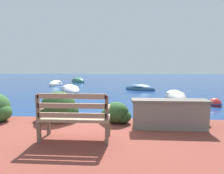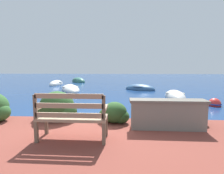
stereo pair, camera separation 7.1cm
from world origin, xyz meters
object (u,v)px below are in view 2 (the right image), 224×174
(rowboat_outer, at_px, (56,84))
(mooring_buoy, at_px, (215,104))
(park_bench, at_px, (72,115))
(rowboat_far, at_px, (140,89))
(rowboat_mid, at_px, (71,89))
(rowboat_nearest, at_px, (175,97))
(rowboat_distant, at_px, (78,81))

(rowboat_outer, xyz_separation_m, mooring_buoy, (10.06, -8.24, 0.02))
(park_bench, distance_m, rowboat_outer, 13.63)
(rowboat_far, bearing_deg, rowboat_mid, 34.15)
(rowboat_mid, xyz_separation_m, rowboat_far, (4.95, 0.60, 0.00))
(rowboat_mid, bearing_deg, rowboat_outer, 8.87)
(park_bench, distance_m, rowboat_nearest, 7.27)
(park_bench, bearing_deg, rowboat_outer, 110.10)
(rowboat_far, bearing_deg, mooring_buoy, 144.17)
(park_bench, bearing_deg, rowboat_distant, 101.66)
(park_bench, xyz_separation_m, rowboat_outer, (-5.27, 12.55, -0.64))
(rowboat_mid, bearing_deg, rowboat_far, -108.40)
(park_bench, xyz_separation_m, mooring_buoy, (4.80, 4.31, -0.62))
(mooring_buoy, bearing_deg, rowboat_nearest, 119.62)
(rowboat_outer, distance_m, mooring_buoy, 13.01)
(rowboat_distant, bearing_deg, mooring_buoy, -1.04)
(rowboat_distant, height_order, mooring_buoy, rowboat_distant)
(rowboat_far, relative_size, rowboat_distant, 0.96)
(rowboat_mid, xyz_separation_m, rowboat_outer, (-2.47, 3.65, 0.01))
(park_bench, distance_m, rowboat_distant, 16.53)
(park_bench, bearing_deg, rowboat_nearest, 56.49)
(rowboat_distant, bearing_deg, rowboat_far, 5.59)
(rowboat_outer, bearing_deg, rowboat_far, 65.67)
(rowboat_nearest, relative_size, rowboat_far, 0.96)
(rowboat_far, bearing_deg, park_bench, 104.44)
(rowboat_far, xyz_separation_m, mooring_buoy, (2.64, -5.19, 0.02))
(rowboat_far, xyz_separation_m, rowboat_distant, (-6.25, 6.50, 0.01))
(rowboat_outer, distance_m, rowboat_distant, 3.65)
(rowboat_mid, bearing_deg, mooring_buoy, -146.48)
(park_bench, height_order, rowboat_distant, park_bench)
(rowboat_outer, bearing_deg, mooring_buoy, 48.66)
(rowboat_distant, bearing_deg, rowboat_mid, -27.93)
(rowboat_distant, relative_size, mooring_buoy, 4.84)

